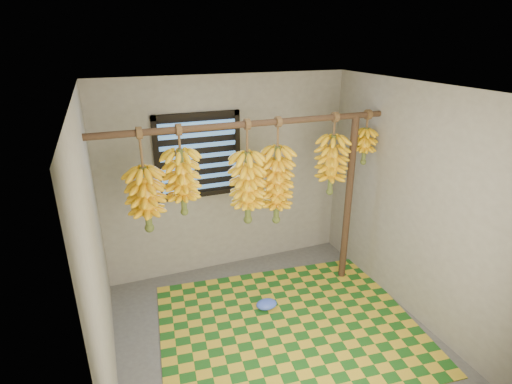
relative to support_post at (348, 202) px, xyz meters
name	(u,v)px	position (x,y,z in m)	size (l,w,h in m)	color
floor	(276,337)	(-1.20, -0.70, -1.00)	(3.00, 3.00, 0.01)	#4E4E4E
ceiling	(282,90)	(-1.20, -0.70, 1.40)	(3.00, 3.00, 0.01)	silver
wall_back	(228,176)	(-1.20, 0.80, 0.20)	(3.00, 0.01, 2.40)	slate
wall_left	(97,262)	(-2.71, -0.70, 0.20)	(0.01, 3.00, 2.40)	slate
wall_right	(414,205)	(0.30, -0.70, 0.20)	(0.01, 3.00, 2.40)	slate
window	(199,156)	(-1.55, 0.78, 0.50)	(1.00, 0.04, 1.00)	black
hanging_pole	(250,124)	(-1.20, 0.00, 1.00)	(0.06, 0.06, 3.00)	#492F21
support_post	(348,202)	(0.00, 0.00, 0.00)	(0.08, 0.08, 2.00)	#492F21
woven_mat	(289,326)	(-1.01, -0.61, -0.99)	(2.58, 2.07, 0.01)	#1B5619
plastic_bag	(267,304)	(-1.12, -0.26, -0.94)	(0.23, 0.17, 0.10)	#4060EE
banana_bunch_a	(146,199)	(-2.24, 0.00, 0.37)	(0.33, 0.33, 1.00)	brown
banana_bunch_b	(182,182)	(-1.89, 0.00, 0.49)	(0.35, 0.35, 0.88)	brown
banana_bunch_c	(248,188)	(-1.23, 0.00, 0.35)	(0.34, 0.34, 1.08)	brown
banana_bunch_d	(277,185)	(-0.91, 0.00, 0.33)	(0.33, 0.33, 1.14)	brown
banana_bunch_e	(332,165)	(-0.26, 0.00, 0.48)	(0.35, 0.35, 0.90)	brown
banana_bunch_f	(365,146)	(0.15, 0.00, 0.65)	(0.25, 0.25, 0.60)	brown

